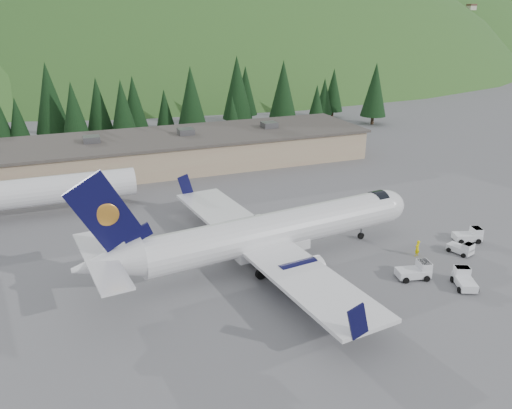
% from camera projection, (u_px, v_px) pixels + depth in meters
% --- Properties ---
extents(ground, '(600.00, 600.00, 0.00)m').
position_uv_depth(ground, '(277.00, 260.00, 51.55)').
color(ground, slate).
extents(airliner, '(36.52, 34.35, 12.11)m').
position_uv_depth(airliner, '(268.00, 233.00, 49.93)').
color(airliner, white).
rests_on(airliner, ground).
extents(second_airliner, '(27.50, 11.00, 10.05)m').
position_uv_depth(second_airliner, '(19.00, 193.00, 61.04)').
color(second_airliner, white).
rests_on(second_airliner, ground).
extents(baggage_tug_a, '(3.41, 2.43, 1.68)m').
position_uv_depth(baggage_tug_a, '(416.00, 271.00, 47.77)').
color(baggage_tug_a, white).
rests_on(baggage_tug_a, ground).
extents(baggage_tug_b, '(3.26, 2.47, 1.58)m').
position_uv_depth(baggage_tug_b, '(470.00, 235.00, 55.63)').
color(baggage_tug_b, white).
rests_on(baggage_tug_b, ground).
extents(baggage_tug_c, '(2.66, 3.31, 1.58)m').
position_uv_depth(baggage_tug_c, '(464.00, 279.00, 46.37)').
color(baggage_tug_c, white).
rests_on(baggage_tug_c, ground).
extents(terminal_building, '(71.00, 17.00, 6.10)m').
position_uv_depth(terminal_building, '(157.00, 152.00, 82.00)').
color(terminal_building, tan).
rests_on(terminal_building, ground).
extents(baggage_tug_d, '(2.14, 2.84, 1.38)m').
position_uv_depth(baggage_tug_d, '(462.00, 248.00, 52.65)').
color(baggage_tug_d, white).
rests_on(baggage_tug_d, ground).
extents(ramp_worker, '(0.74, 0.61, 1.76)m').
position_uv_depth(ramp_worker, '(417.00, 248.00, 52.10)').
color(ramp_worker, '#F8E100').
rests_on(ramp_worker, ground).
extents(tree_line, '(112.29, 18.54, 14.48)m').
position_uv_depth(tree_line, '(155.00, 102.00, 101.27)').
color(tree_line, black).
rests_on(tree_line, ground).
extents(hills, '(614.00, 330.00, 300.00)m').
position_uv_depth(hills, '(214.00, 218.00, 279.67)').
color(hills, '#265821').
rests_on(hills, ground).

